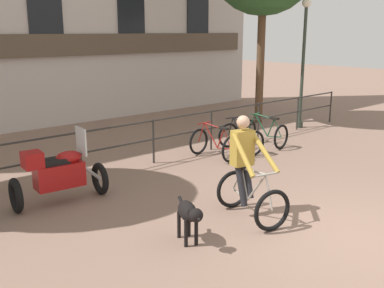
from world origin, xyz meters
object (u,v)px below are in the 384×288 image
dog (189,214)px  parked_bicycle_mid_left (241,138)px  cyclist_with_bike (248,173)px  street_lamp (303,57)px  parked_bicycle_mid_right (265,133)px  parked_motorcycle (58,174)px  parked_bicycle_near_lamp (215,144)px

dog → parked_bicycle_mid_left: parked_bicycle_mid_left is taller
dog → parked_bicycle_mid_left: bearing=55.7°
cyclist_with_bike → dog: size_ratio=1.97×
parked_bicycle_mid_left → street_lamp: bearing=-158.5°
cyclist_with_bike → street_lamp: street_lamp is taller
cyclist_with_bike → dog: bearing=-161.2°
parked_bicycle_mid_right → street_lamp: 3.40m
dog → parked_bicycle_mid_right: (5.33, 3.04, -0.11)m
cyclist_with_bike → parked_bicycle_mid_right: bearing=49.5°
parked_motorcycle → street_lamp: size_ratio=0.43×
street_lamp → parked_bicycle_near_lamp: bearing=-170.2°
parked_bicycle_near_lamp → parked_bicycle_mid_right: bearing=175.0°
parked_bicycle_near_lamp → parked_bicycle_mid_left: same height
cyclist_with_bike → parked_bicycle_mid_right: size_ratio=1.45×
parked_bicycle_near_lamp → street_lamp: size_ratio=0.29×
parked_bicycle_mid_left → street_lamp: (3.65, 0.80, 1.90)m
parked_bicycle_near_lamp → street_lamp: 5.03m
parked_bicycle_near_lamp → cyclist_with_bike: bearing=49.9°
dog → parked_bicycle_mid_right: bearing=50.6°
parked_motorcycle → street_lamp: (8.76, 1.08, 1.70)m
cyclist_with_bike → parked_bicycle_mid_right: (3.92, 2.90, -0.41)m
parked_bicycle_near_lamp → parked_bicycle_mid_right: 1.89m
parked_motorcycle → parked_bicycle_mid_left: (5.11, 0.28, -0.20)m
parked_motorcycle → dog: bearing=-159.9°
parked_bicycle_mid_left → parked_bicycle_mid_right: 0.94m
cyclist_with_bike → parked_bicycle_mid_left: cyclist_with_bike is taller
dog → parked_bicycle_mid_right: size_ratio=0.74×
cyclist_with_bike → dog: (-1.41, -0.14, -0.30)m
dog → parked_bicycle_near_lamp: (3.44, 3.04, -0.11)m
dog → street_lamp: street_lamp is taller
cyclist_with_bike → dog: cyclist_with_bike is taller
cyclist_with_bike → parked_bicycle_near_lamp: bearing=68.0°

